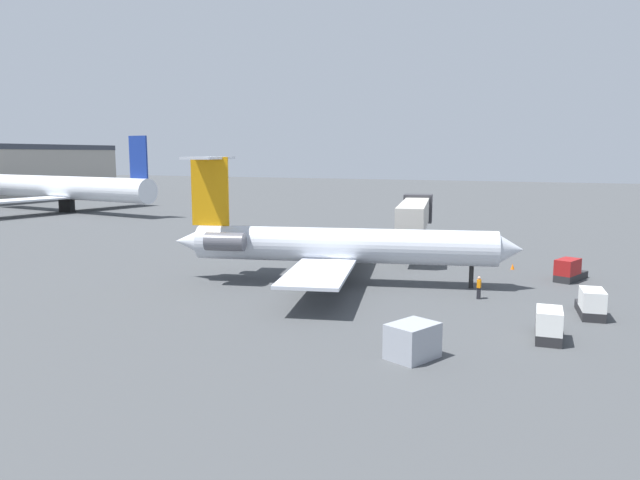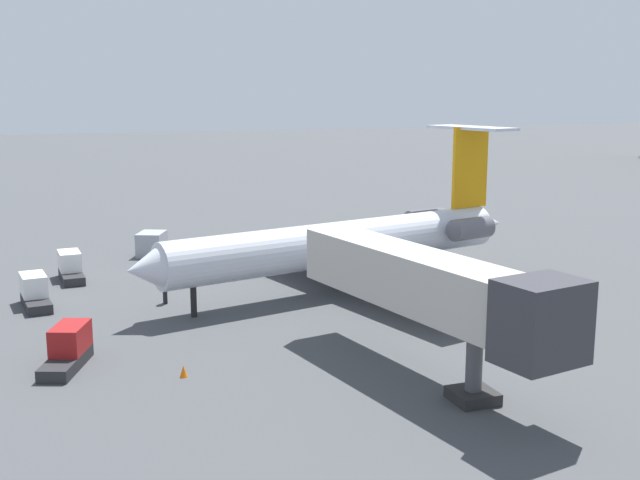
% 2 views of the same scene
% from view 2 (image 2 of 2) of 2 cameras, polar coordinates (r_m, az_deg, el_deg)
% --- Properties ---
extents(ground_plane, '(400.00, 400.00, 0.10)m').
position_cam_2_polar(ground_plane, '(51.23, 1.62, -3.74)').
color(ground_plane, '#424447').
extents(regional_jet, '(23.49, 28.46, 10.37)m').
position_cam_2_polar(regional_jet, '(50.60, 2.26, -0.06)').
color(regional_jet, silver).
rests_on(regional_jet, ground_plane).
extents(jet_bridge, '(16.72, 6.04, 6.01)m').
position_cam_2_polar(jet_bridge, '(34.58, 8.63, -3.59)').
color(jet_bridge, '#B7B2A8').
rests_on(jet_bridge, ground_plane).
extents(ground_crew_marshaller, '(0.41, 0.27, 1.69)m').
position_cam_2_polar(ground_crew_marshaller, '(48.80, -11.27, -3.60)').
color(ground_crew_marshaller, black).
rests_on(ground_crew_marshaller, ground_plane).
extents(baggage_tug_lead, '(4.24, 2.73, 1.90)m').
position_cam_2_polar(baggage_tug_lead, '(39.22, -17.90, -7.56)').
color(baggage_tug_lead, '#262628').
rests_on(baggage_tug_lead, ground_plane).
extents(baggage_tug_trailing, '(4.15, 1.90, 1.90)m').
position_cam_2_polar(baggage_tug_trailing, '(50.39, -20.12, -3.62)').
color(baggage_tug_trailing, '#262628').
rests_on(baggage_tug_trailing, ground_plane).
extents(baggage_tug_spare, '(4.08, 1.66, 1.90)m').
position_cam_2_polar(baggage_tug_spare, '(56.60, -17.77, -1.92)').
color(baggage_tug_spare, '#262628').
rests_on(baggage_tug_spare, ground_plane).
extents(cargo_container_uld, '(3.10, 2.79, 1.86)m').
position_cam_2_polar(cargo_container_uld, '(63.05, -12.20, -0.28)').
color(cargo_container_uld, '#999EA8').
rests_on(cargo_container_uld, ground_plane).
extents(traffic_cone_near, '(0.36, 0.36, 0.55)m').
position_cam_2_polar(traffic_cone_near, '(36.65, -9.94, -9.43)').
color(traffic_cone_near, orange).
rests_on(traffic_cone_near, ground_plane).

